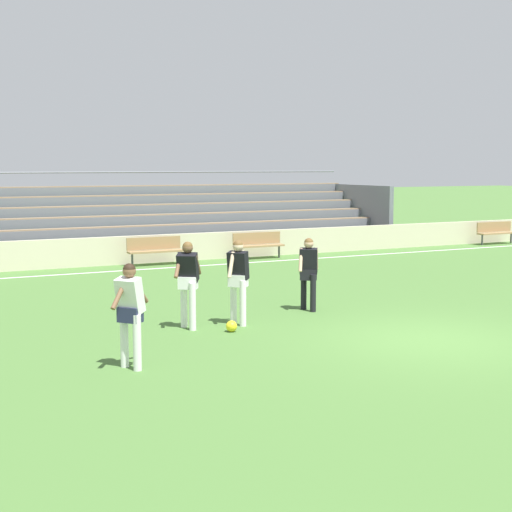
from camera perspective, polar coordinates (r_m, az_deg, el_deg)
The scene contains 12 objects.
ground_plane at distance 14.16m, azimuth 13.17°, elevation -6.26°, with size 160.00×160.00×0.00m, color #477033.
field_line_sideline at distance 23.91m, azimuth -4.48°, elevation -0.75°, with size 44.00×0.12×0.01m, color white.
sideline_wall at distance 25.17m, azimuth -5.70°, elevation 0.66°, with size 48.00×0.16×0.92m, color beige.
bleacher_stand at distance 28.25m, azimuth -5.80°, elevation 2.97°, with size 16.44×4.53×2.95m.
bench_far_right at distance 24.20m, azimuth -7.72°, elevation 0.59°, with size 1.80×0.40×0.90m.
bench_near_wall_gap at distance 25.63m, azimuth 0.15°, elevation 1.00°, with size 1.80×0.40×0.90m.
bench_near_bin at distance 31.96m, azimuth 17.80°, elevation 1.85°, with size 1.80×0.40×0.90m.
player_dark_dropping_back at distance 14.90m, azimuth -1.37°, elevation -1.42°, with size 0.62×0.48×1.71m.
player_dark_trailing_run at distance 14.61m, azimuth -5.21°, elevation -1.59°, with size 0.71×0.51×1.72m.
player_white_wide_right at distance 11.85m, azimuth -9.58°, elevation -3.80°, with size 0.75×0.51×1.68m.
player_dark_on_ball at distance 16.44m, azimuth 4.02°, elevation -0.91°, with size 0.64×0.46×1.61m.
soccer_ball at distance 14.45m, azimuth -1.88°, elevation -5.37°, with size 0.22×0.22×0.22m, color yellow.
Camera 1 is at (-8.85, -10.59, 3.18)m, focal length 52.49 mm.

